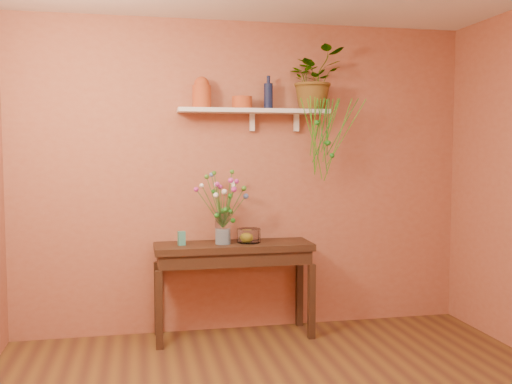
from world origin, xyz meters
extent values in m
cube|color=#AC664C|center=(0.00, 2.00, 1.35)|extent=(4.00, 0.04, 2.70)
cube|color=#3E2919|center=(-0.15, 1.77, 0.77)|extent=(1.32, 0.42, 0.06)
cube|color=#3E2919|center=(-0.15, 1.77, 0.69)|extent=(1.27, 0.39, 0.11)
cube|color=#3E2919|center=(-0.78, 1.58, 0.32)|extent=(0.06, 0.06, 0.63)
cube|color=#3E2919|center=(0.48, 1.58, 0.32)|extent=(0.06, 0.06, 0.63)
cube|color=#3E2919|center=(-0.78, 1.95, 0.32)|extent=(0.06, 0.06, 0.63)
cube|color=#3E2919|center=(0.48, 1.95, 0.32)|extent=(0.06, 0.06, 0.63)
cube|color=white|center=(0.05, 1.87, 1.92)|extent=(1.30, 0.24, 0.04)
cube|color=white|center=(0.05, 1.97, 1.83)|extent=(0.04, 0.05, 0.15)
cube|color=white|center=(0.45, 1.97, 1.83)|extent=(0.04, 0.05, 0.15)
cylinder|color=#AF331C|center=(-0.40, 1.86, 2.03)|extent=(0.17, 0.17, 0.19)
sphere|color=#AF331C|center=(-0.40, 1.86, 2.14)|extent=(0.12, 0.12, 0.12)
cylinder|color=#AF331C|center=(-0.05, 1.87, 1.99)|extent=(0.22, 0.22, 0.10)
cylinder|color=#111A3A|center=(0.18, 1.89, 2.05)|extent=(0.08, 0.08, 0.22)
cylinder|color=#111A3A|center=(0.18, 1.89, 2.19)|extent=(0.03, 0.03, 0.07)
imported|color=#21711C|center=(0.58, 1.87, 2.20)|extent=(0.60, 0.56, 0.53)
cylinder|color=#21711C|center=(0.64, 1.71, 1.75)|extent=(0.20, 0.15, 0.54)
cylinder|color=#36981C|center=(0.49, 1.72, 1.78)|extent=(0.19, 0.15, 0.48)
cylinder|color=#36981C|center=(0.66, 1.71, 1.75)|extent=(0.07, 0.08, 0.53)
cylinder|color=#21711C|center=(0.78, 1.69, 1.78)|extent=(0.22, 0.17, 0.48)
cylinder|color=#36981C|center=(0.55, 1.74, 1.68)|extent=(0.18, 0.12, 0.68)
cylinder|color=#36981C|center=(0.49, 1.62, 1.70)|extent=(0.16, 0.34, 0.65)
cylinder|color=#21711C|center=(0.66, 1.76, 1.82)|extent=(0.04, 0.09, 0.40)
cylinder|color=#36981C|center=(0.54, 1.73, 1.78)|extent=(0.01, 0.19, 0.48)
cylinder|color=#36981C|center=(0.69, 1.72, 1.80)|extent=(0.11, 0.11, 0.43)
cylinder|color=#21711C|center=(0.58, 1.69, 1.85)|extent=(0.02, 0.19, 0.34)
cylinder|color=#36981C|center=(0.53, 1.66, 1.72)|extent=(0.09, 0.25, 0.59)
cylinder|color=#36981C|center=(0.82, 1.71, 1.73)|extent=(0.30, 0.17, 0.59)
cylinder|color=#21711C|center=(0.62, 1.75, 1.76)|extent=(0.09, 0.03, 0.52)
cylinder|color=#36981C|center=(0.61, 1.76, 1.71)|extent=(0.10, 0.05, 0.63)
cylinder|color=#36981C|center=(0.60, 1.75, 1.85)|extent=(0.01, 0.06, 0.34)
cylinder|color=#21711C|center=(0.65, 1.70, 1.78)|extent=(0.03, 0.13, 0.48)
cylinder|color=#36981C|center=(0.58, 1.70, 1.86)|extent=(0.06, 0.12, 0.32)
cylinder|color=#36981C|center=(0.74, 1.70, 1.67)|extent=(0.17, 0.25, 0.70)
cylinder|color=#21711C|center=(0.62, 1.74, 1.70)|extent=(0.12, 0.06, 0.64)
cylinder|color=#36981C|center=(0.67, 1.70, 1.79)|extent=(0.09, 0.19, 0.45)
sphere|color=#21711C|center=(0.55, 1.68, 1.82)|extent=(0.04, 0.04, 0.04)
sphere|color=#21711C|center=(0.70, 1.72, 1.54)|extent=(0.04, 0.04, 0.04)
sphere|color=#21711C|center=(0.66, 1.74, 1.65)|extent=(0.04, 0.04, 0.04)
sphere|color=#21711C|center=(0.66, 1.71, 1.65)|extent=(0.04, 0.04, 0.04)
cylinder|color=white|center=(-0.24, 1.75, 0.94)|extent=(0.13, 0.13, 0.27)
cylinder|color=silver|center=(-0.24, 1.75, 0.87)|extent=(0.12, 0.12, 0.13)
cylinder|color=#386B28|center=(-0.23, 1.64, 1.15)|extent=(0.04, 0.22, 0.41)
sphere|color=#B82F98|center=(-0.21, 1.53, 1.35)|extent=(0.04, 0.04, 0.04)
cylinder|color=#386B28|center=(-0.21, 1.66, 1.11)|extent=(0.07, 0.17, 0.33)
sphere|color=#B82F98|center=(-0.18, 1.58, 1.27)|extent=(0.05, 0.05, 0.05)
cylinder|color=#386B28|center=(-0.22, 1.70, 1.08)|extent=(0.05, 0.10, 0.27)
sphere|color=#21711C|center=(-0.19, 1.66, 1.21)|extent=(0.04, 0.04, 0.04)
cylinder|color=#386B28|center=(-0.16, 1.70, 1.11)|extent=(0.17, 0.10, 0.33)
sphere|color=#549530|center=(-0.08, 1.65, 1.27)|extent=(0.04, 0.04, 0.04)
cylinder|color=#386B28|center=(-0.15, 1.72, 1.08)|extent=(0.19, 0.07, 0.27)
sphere|color=#5A78C1|center=(-0.06, 1.69, 1.21)|extent=(0.05, 0.05, 0.05)
cylinder|color=#386B28|center=(-0.19, 1.74, 1.14)|extent=(0.12, 0.03, 0.38)
sphere|color=#B82F98|center=(-0.13, 1.72, 1.33)|extent=(0.04, 0.04, 0.04)
cylinder|color=#386B28|center=(-0.20, 1.77, 1.17)|extent=(0.09, 0.05, 0.46)
sphere|color=#549530|center=(-0.16, 1.79, 1.40)|extent=(0.04, 0.04, 0.04)
cylinder|color=#386B28|center=(-0.19, 1.77, 1.11)|extent=(0.11, 0.06, 0.34)
sphere|color=white|center=(-0.14, 1.80, 1.28)|extent=(0.04, 0.04, 0.04)
cylinder|color=#386B28|center=(-0.19, 1.82, 1.13)|extent=(0.11, 0.15, 0.37)
sphere|color=white|center=(-0.14, 1.89, 1.31)|extent=(0.04, 0.04, 0.04)
cylinder|color=#386B28|center=(-0.23, 1.78, 1.09)|extent=(0.03, 0.07, 0.29)
sphere|color=white|center=(-0.22, 1.81, 1.24)|extent=(0.05, 0.05, 0.05)
cylinder|color=#386B28|center=(-0.24, 1.81, 1.11)|extent=(0.01, 0.14, 0.33)
sphere|color=#B82F98|center=(-0.24, 1.88, 1.27)|extent=(0.04, 0.04, 0.04)
cylinder|color=#386B28|center=(-0.27, 1.81, 1.12)|extent=(0.05, 0.13, 0.35)
sphere|color=#B82F98|center=(-0.29, 1.87, 1.30)|extent=(0.04, 0.04, 0.04)
cylinder|color=#386B28|center=(-0.27, 1.80, 1.09)|extent=(0.07, 0.11, 0.30)
sphere|color=#21711C|center=(-0.31, 1.85, 1.24)|extent=(0.04, 0.04, 0.04)
cylinder|color=#386B28|center=(-0.27, 1.78, 1.17)|extent=(0.07, 0.07, 0.45)
sphere|color=#549530|center=(-0.31, 1.81, 1.39)|extent=(0.04, 0.04, 0.04)
cylinder|color=#386B28|center=(-0.28, 1.79, 1.16)|extent=(0.09, 0.08, 0.44)
sphere|color=#5A78C1|center=(-0.33, 1.82, 1.38)|extent=(0.04, 0.04, 0.04)
cylinder|color=#386B28|center=(-0.35, 1.75, 1.10)|extent=(0.23, 0.01, 0.32)
sphere|color=#B82F98|center=(-0.46, 1.75, 1.26)|extent=(0.04, 0.04, 0.04)
cylinder|color=#386B28|center=(-0.31, 1.73, 1.16)|extent=(0.14, 0.04, 0.43)
sphere|color=#549530|center=(-0.38, 1.72, 1.37)|extent=(0.04, 0.04, 0.04)
cylinder|color=#386B28|center=(-0.33, 1.71, 1.12)|extent=(0.19, 0.09, 0.36)
sphere|color=white|center=(-0.43, 1.66, 1.30)|extent=(0.04, 0.04, 0.04)
cylinder|color=#386B28|center=(-0.28, 1.71, 1.12)|extent=(0.07, 0.09, 0.36)
sphere|color=white|center=(-0.31, 1.67, 1.30)|extent=(0.03, 0.03, 0.03)
cylinder|color=#386B28|center=(-0.28, 1.71, 1.08)|extent=(0.07, 0.09, 0.28)
sphere|color=white|center=(-0.31, 1.67, 1.22)|extent=(0.04, 0.04, 0.04)
cylinder|color=#386B28|center=(-0.27, 1.69, 1.13)|extent=(0.06, 0.12, 0.37)
sphere|color=#B82F98|center=(-0.30, 1.63, 1.31)|extent=(0.04, 0.04, 0.04)
sphere|color=#21711C|center=(-0.18, 1.76, 1.07)|extent=(0.04, 0.04, 0.04)
sphere|color=#21711C|center=(-0.24, 1.60, 1.10)|extent=(0.04, 0.04, 0.04)
sphere|color=#21711C|center=(-0.18, 1.85, 1.09)|extent=(0.04, 0.04, 0.04)
sphere|color=#21711C|center=(-0.30, 1.70, 1.05)|extent=(0.04, 0.04, 0.04)
sphere|color=#21711C|center=(-0.24, 1.80, 1.08)|extent=(0.04, 0.04, 0.04)
sphere|color=#21711C|center=(-0.16, 1.70, 1.00)|extent=(0.04, 0.04, 0.04)
cylinder|color=white|center=(-0.01, 1.78, 0.86)|extent=(0.20, 0.20, 0.12)
cylinder|color=white|center=(-0.01, 1.78, 0.81)|extent=(0.19, 0.19, 0.01)
sphere|color=yellow|center=(-0.03, 1.77, 0.85)|extent=(0.08, 0.08, 0.08)
cube|color=teal|center=(-0.59, 1.75, 0.86)|extent=(0.07, 0.05, 0.12)
camera|label=1|loc=(-0.92, -2.93, 1.59)|focal=39.96mm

